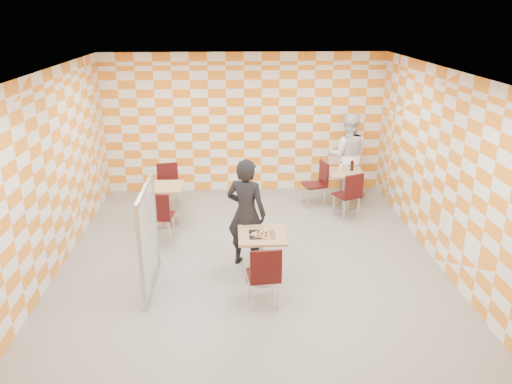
% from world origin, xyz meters
% --- Properties ---
extents(room_shell, '(7.00, 7.00, 7.00)m').
position_xyz_m(room_shell, '(0.00, 0.54, 1.50)').
color(room_shell, gray).
rests_on(room_shell, ground).
extents(main_table, '(0.70, 0.70, 0.75)m').
position_xyz_m(main_table, '(0.16, -0.49, 0.51)').
color(main_table, tan).
rests_on(main_table, ground).
extents(second_table, '(0.70, 0.70, 0.75)m').
position_xyz_m(second_table, '(2.01, 2.38, 0.51)').
color(second_table, tan).
rests_on(second_table, ground).
extents(empty_table, '(0.70, 0.70, 0.75)m').
position_xyz_m(empty_table, '(-1.54, 1.68, 0.51)').
color(empty_table, tan).
rests_on(empty_table, ground).
extents(chair_main_front, '(0.46, 0.47, 0.92)m').
position_xyz_m(chair_main_front, '(0.14, -1.26, 0.54)').
color(chair_main_front, '#3A0B0C').
rests_on(chair_main_front, ground).
extents(chair_second_front, '(0.56, 0.57, 0.92)m').
position_xyz_m(chair_second_front, '(1.97, 1.75, 0.54)').
color(chair_second_front, '#3A0B0C').
rests_on(chair_second_front, ground).
extents(chair_second_side, '(0.51, 0.50, 0.92)m').
position_xyz_m(chair_second_side, '(1.49, 2.46, 0.54)').
color(chair_second_side, '#3A0B0C').
rests_on(chair_second_side, ground).
extents(chair_empty_near, '(0.46, 0.47, 0.92)m').
position_xyz_m(chair_empty_near, '(-1.53, 0.88, 0.54)').
color(chair_empty_near, '#3A0B0C').
rests_on(chair_empty_near, ground).
extents(chair_empty_far, '(0.50, 0.50, 0.92)m').
position_xyz_m(chair_empty_far, '(-1.56, 2.46, 0.54)').
color(chair_empty_far, '#3A0B0C').
rests_on(chair_empty_far, ground).
extents(partition, '(0.08, 1.38, 1.55)m').
position_xyz_m(partition, '(-1.47, -0.60, 0.79)').
color(partition, white).
rests_on(partition, ground).
extents(man_dark, '(0.75, 0.64, 1.75)m').
position_xyz_m(man_dark, '(-0.06, 0.01, 0.87)').
color(man_dark, black).
rests_on(man_dark, ground).
extents(man_white, '(0.99, 0.84, 1.80)m').
position_xyz_m(man_white, '(2.19, 3.05, 0.90)').
color(man_white, white).
rests_on(man_white, ground).
extents(pizza_on_foil, '(0.40, 0.40, 0.04)m').
position_xyz_m(pizza_on_foil, '(0.16, -0.51, 0.77)').
color(pizza_on_foil, silver).
rests_on(pizza_on_foil, main_table).
extents(sport_bottle, '(0.06, 0.06, 0.20)m').
position_xyz_m(sport_bottle, '(1.92, 2.42, 0.84)').
color(sport_bottle, white).
rests_on(sport_bottle, second_table).
extents(soda_bottle, '(0.07, 0.07, 0.23)m').
position_xyz_m(soda_bottle, '(2.15, 2.44, 0.85)').
color(soda_bottle, black).
rests_on(soda_bottle, second_table).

